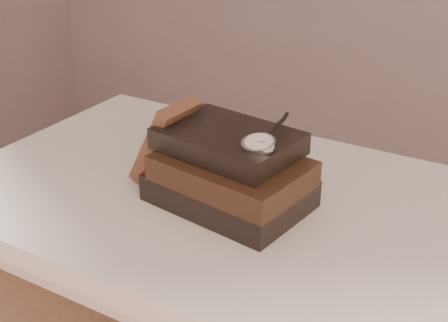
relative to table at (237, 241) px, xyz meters
The scene contains 5 objects.
table is the anchor object (origin of this frame).
book_stack 0.15m from the table, 87.08° to the right, with size 0.27×0.21×0.12m.
journal 0.22m from the table, behind, with size 0.02×0.10×0.16m, color #46271A.
pocket_watch 0.24m from the table, 36.11° to the right, with size 0.06×0.16×0.02m.
eyeglasses 0.19m from the table, 137.89° to the left, with size 0.12×0.13×0.05m.
Camera 1 is at (0.43, -0.43, 1.25)m, focal length 47.80 mm.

